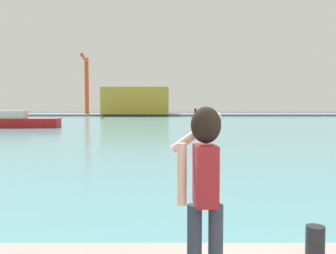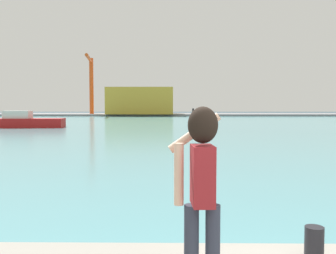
{
  "view_description": "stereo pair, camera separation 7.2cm",
  "coord_description": "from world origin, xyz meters",
  "px_view_note": "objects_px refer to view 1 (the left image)",
  "views": [
    {
      "loc": [
        -1.27,
        -2.59,
        2.26
      ],
      "look_at": [
        -1.3,
        5.47,
        1.81
      ],
      "focal_mm": 39.22,
      "sensor_mm": 36.0,
      "label": 1
    },
    {
      "loc": [
        -1.2,
        -2.59,
        2.26
      ],
      "look_at": [
        -1.3,
        5.47,
        1.81
      ],
      "focal_mm": 39.22,
      "sensor_mm": 36.0,
      "label": 2
    }
  ],
  "objects_px": {
    "port_crane": "(88,78)",
    "person_photographer": "(206,179)",
    "boat_moored": "(22,121)",
    "harbor_bollard": "(317,244)",
    "warehouse_left": "(138,101)"
  },
  "relations": [
    {
      "from": "person_photographer",
      "to": "boat_moored",
      "type": "xyz_separation_m",
      "value": [
        -16.05,
        35.62,
        -0.91
      ]
    },
    {
      "from": "warehouse_left",
      "to": "port_crane",
      "type": "relative_size",
      "value": 1.14
    },
    {
      "from": "person_photographer",
      "to": "boat_moored",
      "type": "relative_size",
      "value": 0.22
    },
    {
      "from": "harbor_bollard",
      "to": "warehouse_left",
      "type": "xyz_separation_m",
      "value": [
        -9.31,
        86.04,
        2.91
      ]
    },
    {
      "from": "person_photographer",
      "to": "warehouse_left",
      "type": "relative_size",
      "value": 0.11
    },
    {
      "from": "boat_moored",
      "to": "warehouse_left",
      "type": "bearing_deg",
      "value": 76.77
    },
    {
      "from": "harbor_bollard",
      "to": "warehouse_left",
      "type": "bearing_deg",
      "value": 96.18
    },
    {
      "from": "port_crane",
      "to": "person_photographer",
      "type": "bearing_deg",
      "value": -76.75
    },
    {
      "from": "person_photographer",
      "to": "harbor_bollard",
      "type": "distance_m",
      "value": 1.71
    },
    {
      "from": "person_photographer",
      "to": "port_crane",
      "type": "height_order",
      "value": "port_crane"
    },
    {
      "from": "boat_moored",
      "to": "warehouse_left",
      "type": "height_order",
      "value": "warehouse_left"
    },
    {
      "from": "person_photographer",
      "to": "boat_moored",
      "type": "height_order",
      "value": "person_photographer"
    },
    {
      "from": "person_photographer",
      "to": "harbor_bollard",
      "type": "xyz_separation_m",
      "value": [
        1.32,
        0.66,
        -0.87
      ]
    },
    {
      "from": "port_crane",
      "to": "warehouse_left",
      "type": "bearing_deg",
      "value": 7.32
    },
    {
      "from": "boat_moored",
      "to": "port_crane",
      "type": "relative_size",
      "value": 0.57
    }
  ]
}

